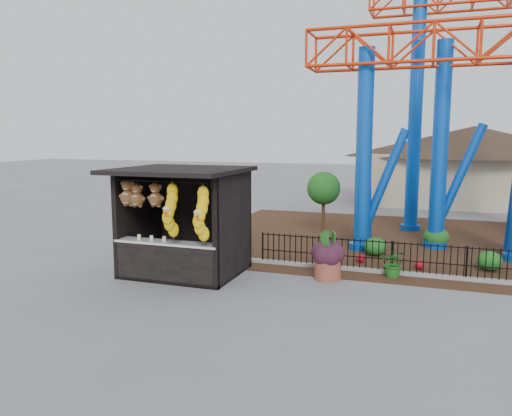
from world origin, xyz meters
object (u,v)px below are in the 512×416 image
(roller_coaster, at_px, (477,68))
(potted_plant, at_px, (394,263))
(prize_booth, at_px, (181,224))
(terracotta_planter, at_px, (328,268))

(roller_coaster, distance_m, potted_plant, 8.48)
(prize_booth, bearing_deg, terracotta_planter, 13.57)
(prize_booth, distance_m, roller_coaster, 11.97)
(prize_booth, height_order, roller_coaster, roller_coaster)
(prize_booth, xyz_separation_m, terracotta_planter, (4.09, 0.99, -1.20))
(prize_booth, distance_m, terracotta_planter, 4.38)
(roller_coaster, xyz_separation_m, terracotta_planter, (-4.01, -6.33, -6.12))
(terracotta_planter, xyz_separation_m, potted_plant, (1.76, 0.80, 0.10))
(roller_coaster, height_order, potted_plant, roller_coaster)
(roller_coaster, bearing_deg, prize_booth, -137.92)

